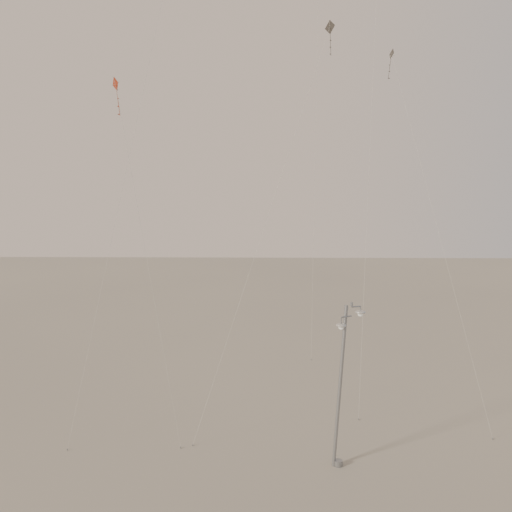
{
  "coord_description": "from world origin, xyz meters",
  "views": [
    {
      "loc": [
        -1.86,
        -27.27,
        14.38
      ],
      "look_at": [
        -2.46,
        5.0,
        10.15
      ],
      "focal_mm": 40.0,
      "sensor_mm": 36.0,
      "label": 1
    }
  ],
  "objects": [
    {
      "name": "street_lamp",
      "position": [
        1.94,
        0.16,
        4.54
      ],
      "size": [
        1.55,
        0.98,
        8.51
      ],
      "color": "gray",
      "rests_on": "ground"
    },
    {
      "name": "kite_4",
      "position": [
        7.42,
        9.44,
        16.95
      ],
      "size": [
        4.84,
        8.54,
        23.0
      ],
      "rotation": [
        0.0,
        0.0,
        2.11
      ],
      "color": "#2D2926",
      "rests_on": "ground"
    },
    {
      "name": "kite_2",
      "position": [
        6.08,
        16.44,
        26.3
      ],
      "size": [
        3.28,
        13.96,
        34.09
      ],
      "rotation": [
        0.0,
        0.0,
        1.42
      ],
      "color": "maroon",
      "rests_on": "ground"
    },
    {
      "name": "kite_3",
      "position": [
        -8.6,
        1.54,
        14.39
      ],
      "size": [
        3.04,
        0.85,
        19.45
      ],
      "rotation": [
        0.0,
        0.0,
        -0.58
      ],
      "color": "maroon",
      "rests_on": "ground"
    },
    {
      "name": "kite_1",
      "position": [
        -0.05,
        6.1,
        17.6
      ],
      "size": [
        7.97,
        5.4,
        23.64
      ],
      "rotation": [
        0.0,
        0.0,
        -0.48
      ],
      "color": "#2D2926",
      "rests_on": "ground"
    },
    {
      "name": "kite_5",
      "position": [
        1.96,
        17.4,
        26.6
      ],
      "size": [
        0.51,
        0.89,
        35.24
      ],
      "rotation": [
        0.0,
        0.0,
        -1.45
      ],
      "color": "maroon",
      "rests_on": "ground"
    },
    {
      "name": "ground",
      "position": [
        0.0,
        0.0,
        0.0
      ],
      "size": [
        160.0,
        160.0,
        0.0
      ],
      "primitive_type": "plane",
      "color": "gray",
      "rests_on": "ground"
    }
  ]
}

